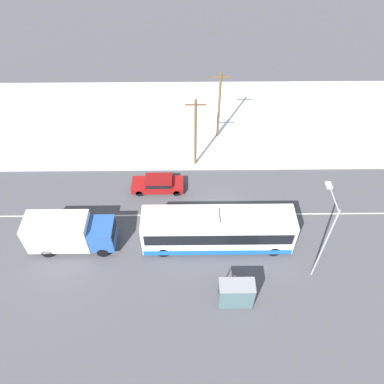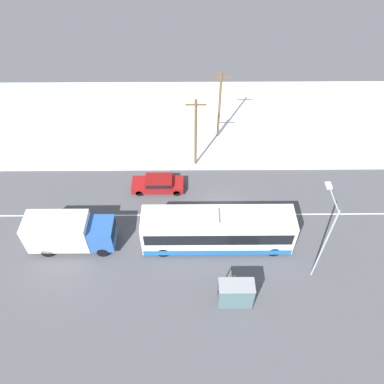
{
  "view_description": "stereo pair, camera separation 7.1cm",
  "coord_description": "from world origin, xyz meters",
  "px_view_note": "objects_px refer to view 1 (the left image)",
  "views": [
    {
      "loc": [
        -2.82,
        -20.54,
        24.96
      ],
      "look_at": [
        -2.6,
        1.4,
        1.4
      ],
      "focal_mm": 35.0,
      "sensor_mm": 36.0,
      "label": 1
    },
    {
      "loc": [
        -2.75,
        -20.54,
        24.96
      ],
      "look_at": [
        -2.6,
        1.4,
        1.4
      ],
      "focal_mm": 35.0,
      "sensor_mm": 36.0,
      "label": 2
    }
  ],
  "objects_px": {
    "utility_pole_snowlot": "(219,105)",
    "utility_pole_roadside": "(195,133)",
    "box_truck": "(69,232)",
    "pedestrian_at_stop": "(234,281)",
    "bus_shelter": "(237,294)",
    "city_bus": "(218,230)",
    "streetlamp": "(326,231)",
    "sedan_car": "(158,183)"
  },
  "relations": [
    {
      "from": "utility_pole_snowlot",
      "to": "utility_pole_roadside",
      "type": "bearing_deg",
      "value": -119.12
    },
    {
      "from": "box_truck",
      "to": "pedestrian_at_stop",
      "type": "height_order",
      "value": "box_truck"
    },
    {
      "from": "pedestrian_at_stop",
      "to": "bus_shelter",
      "type": "bearing_deg",
      "value": -89.19
    },
    {
      "from": "box_truck",
      "to": "pedestrian_at_stop",
      "type": "distance_m",
      "value": 13.12
    },
    {
      "from": "city_bus",
      "to": "streetlamp",
      "type": "bearing_deg",
      "value": -18.56
    },
    {
      "from": "box_truck",
      "to": "sedan_car",
      "type": "bearing_deg",
      "value": 43.47
    },
    {
      "from": "bus_shelter",
      "to": "box_truck",
      "type": "bearing_deg",
      "value": 157.14
    },
    {
      "from": "utility_pole_roadside",
      "to": "pedestrian_at_stop",
      "type": "bearing_deg",
      "value": -79.14
    },
    {
      "from": "city_bus",
      "to": "pedestrian_at_stop",
      "type": "bearing_deg",
      "value": -76.0
    },
    {
      "from": "sedan_car",
      "to": "bus_shelter",
      "type": "distance_m",
      "value": 12.96
    },
    {
      "from": "city_bus",
      "to": "utility_pole_roadside",
      "type": "relative_size",
      "value": 1.58
    },
    {
      "from": "box_truck",
      "to": "utility_pole_roadside",
      "type": "xyz_separation_m",
      "value": [
        9.93,
        9.46,
        2.15
      ]
    },
    {
      "from": "city_bus",
      "to": "utility_pole_roadside",
      "type": "bearing_deg",
      "value": 99.5
    },
    {
      "from": "pedestrian_at_stop",
      "to": "utility_pole_roadside",
      "type": "bearing_deg",
      "value": 100.86
    },
    {
      "from": "box_truck",
      "to": "utility_pole_snowlot",
      "type": "distance_m",
      "value": 18.62
    },
    {
      "from": "city_bus",
      "to": "sedan_car",
      "type": "bearing_deg",
      "value": 129.29
    },
    {
      "from": "city_bus",
      "to": "sedan_car",
      "type": "distance_m",
      "value": 7.95
    },
    {
      "from": "pedestrian_at_stop",
      "to": "bus_shelter",
      "type": "distance_m",
      "value": 1.49
    },
    {
      "from": "city_bus",
      "to": "utility_pole_roadside",
      "type": "height_order",
      "value": "utility_pole_roadside"
    },
    {
      "from": "city_bus",
      "to": "bus_shelter",
      "type": "distance_m",
      "value": 5.44
    },
    {
      "from": "city_bus",
      "to": "utility_pole_roadside",
      "type": "distance_m",
      "value": 9.76
    },
    {
      "from": "sedan_car",
      "to": "pedestrian_at_stop",
      "type": "distance_m",
      "value": 11.74
    },
    {
      "from": "city_bus",
      "to": "box_truck",
      "type": "height_order",
      "value": "city_bus"
    },
    {
      "from": "bus_shelter",
      "to": "utility_pole_snowlot",
      "type": "xyz_separation_m",
      "value": [
        -0.18,
        19.05,
        2.25
      ]
    },
    {
      "from": "city_bus",
      "to": "streetlamp",
      "type": "distance_m",
      "value": 8.0
    },
    {
      "from": "sedan_car",
      "to": "bus_shelter",
      "type": "xyz_separation_m",
      "value": [
        6.01,
        -11.45,
        0.94
      ]
    },
    {
      "from": "city_bus",
      "to": "streetlamp",
      "type": "relative_size",
      "value": 1.56
    },
    {
      "from": "box_truck",
      "to": "sedan_car",
      "type": "height_order",
      "value": "box_truck"
    },
    {
      "from": "city_bus",
      "to": "box_truck",
      "type": "xyz_separation_m",
      "value": [
        -11.5,
        -0.07,
        -0.03
      ]
    },
    {
      "from": "sedan_car",
      "to": "streetlamp",
      "type": "height_order",
      "value": "streetlamp"
    },
    {
      "from": "city_bus",
      "to": "box_truck",
      "type": "distance_m",
      "value": 11.5
    },
    {
      "from": "sedan_car",
      "to": "utility_pole_roadside",
      "type": "bearing_deg",
      "value": -136.1
    },
    {
      "from": "streetlamp",
      "to": "box_truck",
      "type": "bearing_deg",
      "value": 172.95
    },
    {
      "from": "sedan_car",
      "to": "utility_pole_roadside",
      "type": "distance_m",
      "value": 5.69
    },
    {
      "from": "utility_pole_snowlot",
      "to": "city_bus",
      "type": "bearing_deg",
      "value": -93.47
    },
    {
      "from": "streetlamp",
      "to": "utility_pole_snowlot",
      "type": "distance_m",
      "value": 17.24
    },
    {
      "from": "sedan_car",
      "to": "streetlamp",
      "type": "distance_m",
      "value": 15.24
    },
    {
      "from": "box_truck",
      "to": "utility_pole_roadside",
      "type": "height_order",
      "value": "utility_pole_roadside"
    },
    {
      "from": "bus_shelter",
      "to": "utility_pole_roadside",
      "type": "xyz_separation_m",
      "value": [
        -2.59,
        14.74,
        2.2
      ]
    },
    {
      "from": "box_truck",
      "to": "utility_pole_roadside",
      "type": "distance_m",
      "value": 13.89
    },
    {
      "from": "city_bus",
      "to": "streetlamp",
      "type": "xyz_separation_m",
      "value": [
        7.04,
        -2.36,
        2.98
      ]
    },
    {
      "from": "bus_shelter",
      "to": "utility_pole_snowlot",
      "type": "relative_size",
      "value": 0.33
    }
  ]
}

